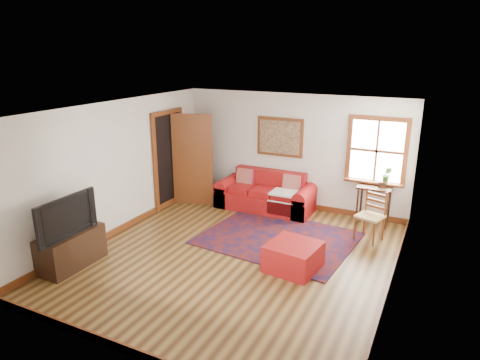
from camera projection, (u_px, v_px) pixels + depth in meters
The scene contains 13 objects.
ground at pixel (236, 256), 7.29m from camera, with size 5.50×5.50×0.00m, color #412911.
room_envelope at pixel (236, 163), 6.81m from camera, with size 5.04×5.54×2.52m.
window at pixel (377, 158), 8.47m from camera, with size 1.18×0.20×1.38m.
doorway at pixel (183, 158), 9.43m from camera, with size 0.89×1.08×2.14m.
framed_artwork at pixel (280, 137), 9.28m from camera, with size 1.05×0.07×0.85m.
persian_rug at pixel (278, 238), 7.97m from camera, with size 2.68×2.14×0.02m, color #5A150C.
red_leather_sofa at pixel (266, 197), 9.40m from camera, with size 2.10×0.87×0.82m.
red_ottoman at pixel (293, 257), 6.81m from camera, with size 0.77×0.77×0.44m, color #A41517.
side_table at pixel (375, 192), 8.50m from camera, with size 0.66×0.49×0.79m.
ladder_back_chair at pixel (372, 214), 7.79m from camera, with size 0.55×0.53×0.94m.
media_cabinet at pixel (71, 249), 6.89m from camera, with size 0.48×1.08×0.59m, color black.
television at pixel (62, 216), 6.60m from camera, with size 1.13×0.15×0.65m, color black.
candle_hurricane at pixel (92, 218), 7.14m from camera, with size 0.12×0.12×0.18m.
Camera 1 is at (2.97, -5.87, 3.39)m, focal length 32.00 mm.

